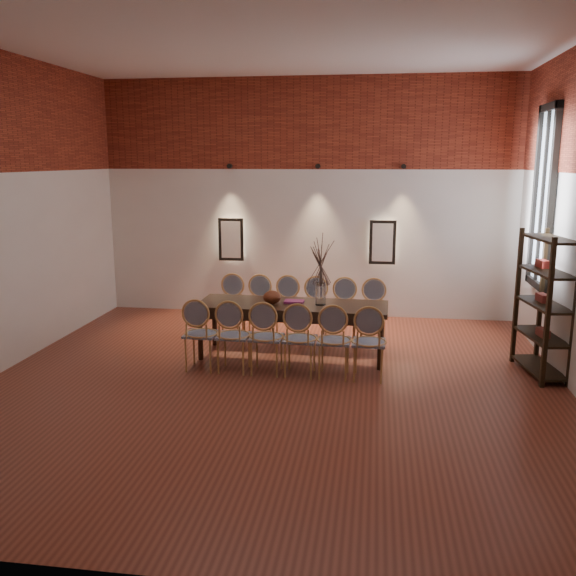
# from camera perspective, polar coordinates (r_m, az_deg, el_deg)

# --- Properties ---
(floor) EXTENTS (7.00, 7.00, 0.02)m
(floor) POSITION_cam_1_polar(r_m,az_deg,el_deg) (7.43, -1.49, -9.14)
(floor) COLOR brown
(floor) RESTS_ON ground
(ceiling) EXTENTS (7.00, 7.00, 0.02)m
(ceiling) POSITION_cam_1_polar(r_m,az_deg,el_deg) (7.06, -1.69, 22.93)
(ceiling) COLOR silver
(ceiling) RESTS_ON ground
(wall_back) EXTENTS (7.00, 0.10, 4.00)m
(wall_back) POSITION_cam_1_polar(r_m,az_deg,el_deg) (10.47, 1.75, 8.32)
(wall_back) COLOR silver
(wall_back) RESTS_ON ground
(wall_front) EXTENTS (7.00, 0.10, 4.00)m
(wall_front) POSITION_cam_1_polar(r_m,az_deg,el_deg) (3.55, -11.35, 0.91)
(wall_front) COLOR silver
(wall_front) RESTS_ON ground
(brick_band_back) EXTENTS (7.00, 0.02, 1.50)m
(brick_band_back) POSITION_cam_1_polar(r_m,az_deg,el_deg) (10.40, 1.75, 15.18)
(brick_band_back) COLOR maroon
(brick_band_back) RESTS_ON ground
(brick_band_front) EXTENTS (7.00, 0.02, 1.50)m
(brick_band_front) POSITION_cam_1_polar(r_m,az_deg,el_deg) (3.60, -11.82, 21.05)
(brick_band_front) COLOR maroon
(brick_band_front) RESTS_ON ground
(niche_left) EXTENTS (0.36, 0.06, 0.66)m
(niche_left) POSITION_cam_1_polar(r_m,az_deg,el_deg) (10.66, -5.32, 4.56)
(niche_left) COLOR #FFEAC6
(niche_left) RESTS_ON wall_back
(niche_right) EXTENTS (0.36, 0.06, 0.66)m
(niche_right) POSITION_cam_1_polar(r_m,az_deg,el_deg) (10.37, 8.83, 4.26)
(niche_right) COLOR #FFEAC6
(niche_right) RESTS_ON wall_back
(spot_fixture_left) EXTENTS (0.08, 0.10, 0.08)m
(spot_fixture_left) POSITION_cam_1_polar(r_m,az_deg,el_deg) (10.55, -5.49, 11.29)
(spot_fixture_left) COLOR black
(spot_fixture_left) RESTS_ON wall_back
(spot_fixture_mid) EXTENTS (0.08, 0.10, 0.08)m
(spot_fixture_mid) POSITION_cam_1_polar(r_m,az_deg,el_deg) (10.30, 2.81, 11.31)
(spot_fixture_mid) COLOR black
(spot_fixture_mid) RESTS_ON wall_back
(spot_fixture_right) EXTENTS (0.08, 0.10, 0.08)m
(spot_fixture_right) POSITION_cam_1_polar(r_m,az_deg,el_deg) (10.26, 10.77, 11.12)
(spot_fixture_right) COLOR black
(spot_fixture_right) RESTS_ON wall_back
(window_glass) EXTENTS (0.02, 0.78, 2.38)m
(window_glass) POSITION_cam_1_polar(r_m,az_deg,el_deg) (9.14, 22.88, 7.80)
(window_glass) COLOR silver
(window_glass) RESTS_ON wall_right
(window_frame) EXTENTS (0.08, 0.90, 2.50)m
(window_frame) POSITION_cam_1_polar(r_m,az_deg,el_deg) (9.13, 22.76, 7.81)
(window_frame) COLOR black
(window_frame) RESTS_ON wall_right
(window_mullion) EXTENTS (0.06, 0.06, 2.40)m
(window_mullion) POSITION_cam_1_polar(r_m,az_deg,el_deg) (9.13, 22.76, 7.81)
(window_mullion) COLOR black
(window_mullion) RESTS_ON wall_right
(dining_table) EXTENTS (2.59, 0.90, 0.75)m
(dining_table) POSITION_cam_1_polar(r_m,az_deg,el_deg) (8.34, 0.39, -3.97)
(dining_table) COLOR #311C10
(dining_table) RESTS_ON floor
(chair_near_a) EXTENTS (0.45, 0.45, 0.94)m
(chair_near_a) POSITION_cam_1_polar(r_m,az_deg,el_deg) (7.91, -8.11, -4.27)
(chair_near_a) COLOR tan
(chair_near_a) RESTS_ON floor
(chair_near_b) EXTENTS (0.45, 0.45, 0.94)m
(chair_near_b) POSITION_cam_1_polar(r_m,az_deg,el_deg) (7.80, -5.11, -4.44)
(chair_near_b) COLOR tan
(chair_near_b) RESTS_ON floor
(chair_near_c) EXTENTS (0.45, 0.45, 0.94)m
(chair_near_c) POSITION_cam_1_polar(r_m,az_deg,el_deg) (7.70, -2.03, -4.61)
(chair_near_c) COLOR tan
(chair_near_c) RESTS_ON floor
(chair_near_d) EXTENTS (0.45, 0.45, 0.94)m
(chair_near_d) POSITION_cam_1_polar(r_m,az_deg,el_deg) (7.63, 1.13, -4.77)
(chair_near_d) COLOR tan
(chair_near_d) RESTS_ON floor
(chair_near_e) EXTENTS (0.45, 0.45, 0.94)m
(chair_near_e) POSITION_cam_1_polar(r_m,az_deg,el_deg) (7.58, 4.34, -4.92)
(chair_near_e) COLOR tan
(chair_near_e) RESTS_ON floor
(chair_near_f) EXTENTS (0.45, 0.45, 0.94)m
(chair_near_f) POSITION_cam_1_polar(r_m,az_deg,el_deg) (7.55, 7.58, -5.05)
(chair_near_f) COLOR tan
(chair_near_f) RESTS_ON floor
(chair_far_a) EXTENTS (0.45, 0.45, 0.94)m
(chair_far_a) POSITION_cam_1_polar(r_m,az_deg,el_deg) (9.19, -5.48, -1.91)
(chair_far_a) COLOR tan
(chair_far_a) RESTS_ON floor
(chair_far_b) EXTENTS (0.45, 0.45, 0.94)m
(chair_far_b) POSITION_cam_1_polar(r_m,az_deg,el_deg) (9.09, -2.88, -2.02)
(chair_far_b) COLOR tan
(chair_far_b) RESTS_ON floor
(chair_far_c) EXTENTS (0.45, 0.45, 0.94)m
(chair_far_c) POSITION_cam_1_polar(r_m,az_deg,el_deg) (9.01, -0.22, -2.14)
(chair_far_c) COLOR tan
(chair_far_c) RESTS_ON floor
(chair_far_d) EXTENTS (0.45, 0.45, 0.94)m
(chair_far_d) POSITION_cam_1_polar(r_m,az_deg,el_deg) (8.95, 2.47, -2.25)
(chair_far_d) COLOR tan
(chair_far_d) RESTS_ON floor
(chair_far_e) EXTENTS (0.45, 0.45, 0.94)m
(chair_far_e) POSITION_cam_1_polar(r_m,az_deg,el_deg) (8.91, 5.20, -2.36)
(chair_far_e) COLOR tan
(chair_far_e) RESTS_ON floor
(chair_far_f) EXTENTS (0.45, 0.45, 0.94)m
(chair_far_f) POSITION_cam_1_polar(r_m,az_deg,el_deg) (8.88, 7.95, -2.46)
(chair_far_f) COLOR tan
(chair_far_f) RESTS_ON floor
(vase) EXTENTS (0.14, 0.14, 0.30)m
(vase) POSITION_cam_1_polar(r_m,az_deg,el_deg) (8.16, 3.06, -0.55)
(vase) COLOR silver
(vase) RESTS_ON dining_table
(dried_branches) EXTENTS (0.50, 0.50, 0.70)m
(dried_branches) POSITION_cam_1_polar(r_m,az_deg,el_deg) (8.07, 3.09, 2.57)
(dried_branches) COLOR #4C3931
(dried_branches) RESTS_ON vase
(bowl) EXTENTS (0.24, 0.24, 0.18)m
(bowl) POSITION_cam_1_polar(r_m,az_deg,el_deg) (8.23, -1.50, -0.86)
(bowl) COLOR maroon
(bowl) RESTS_ON dining_table
(book) EXTENTS (0.26, 0.19, 0.03)m
(book) POSITION_cam_1_polar(r_m,az_deg,el_deg) (8.29, 0.57, -1.29)
(book) COLOR #86205D
(book) RESTS_ON dining_table
(shelving_rack) EXTENTS (0.53, 1.05, 1.80)m
(shelving_rack) POSITION_cam_1_polar(r_m,az_deg,el_deg) (8.19, 22.86, -1.44)
(shelving_rack) COLOR black
(shelving_rack) RESTS_ON floor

